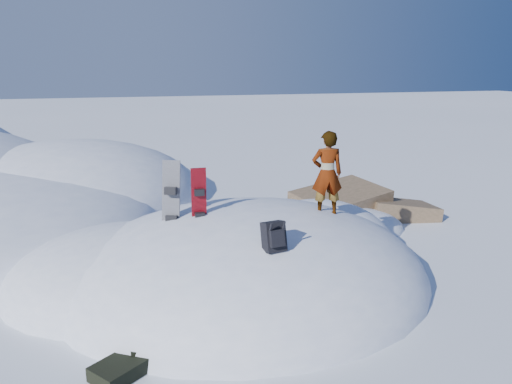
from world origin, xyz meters
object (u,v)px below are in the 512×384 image
object	(u,v)px
backpack	(274,237)
person	(327,174)
snowboard_red	(199,206)
snowboard_dark	(171,208)

from	to	relation	value
backpack	person	xyz separation A→B (m)	(1.52, 1.44, 0.60)
snowboard_red	person	distance (m)	2.45
snowboard_red	snowboard_dark	xyz separation A→B (m)	(-0.47, 0.18, -0.04)
person	snowboard_dark	bearing A→B (deg)	5.53
snowboard_red	backpack	distance (m)	1.76
snowboard_red	person	xyz separation A→B (m)	(2.40, -0.08, 0.46)
snowboard_dark	backpack	size ratio (longest dim) A/B	3.12
snowboard_dark	backpack	distance (m)	2.18
snowboard_dark	snowboard_red	bearing A→B (deg)	4.10
snowboard_dark	person	bearing A→B (deg)	19.76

